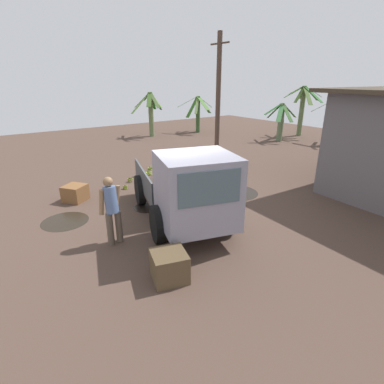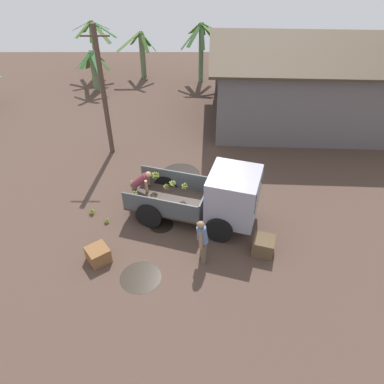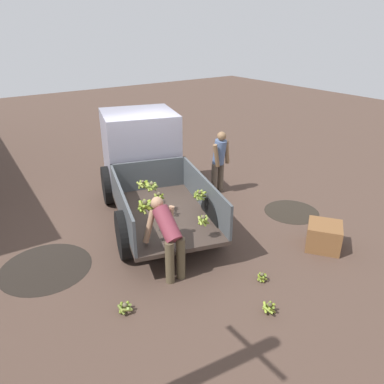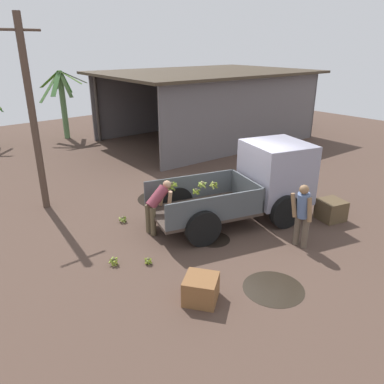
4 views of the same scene
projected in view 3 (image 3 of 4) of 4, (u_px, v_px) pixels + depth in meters
The scene contains 12 objects.
ground at pixel (149, 217), 8.51m from camera, with size 36.00×36.00×0.00m, color #4C392F.
mud_patch_0 at pixel (46, 268), 6.74m from camera, with size 1.62×1.62×0.01m, color black.
mud_patch_1 at pixel (291, 212), 8.75m from camera, with size 1.26×1.26×0.01m, color black.
mud_patch_2 at pixel (201, 232), 7.89m from camera, with size 0.85×0.85×0.01m, color black.
cargo_truck at pixel (144, 158), 8.86m from camera, with size 4.74×2.91×2.12m.
person_foreground_visitor at pixel (219, 159), 9.39m from camera, with size 0.40×0.59×1.63m.
person_worker_loading at pixel (168, 234), 6.28m from camera, with size 0.75×0.62×1.35m.
banana_bunch_on_ground_0 at pixel (125, 307), 5.68m from camera, with size 0.23×0.23×0.17m.
banana_bunch_on_ground_1 at pixel (269, 307), 5.66m from camera, with size 0.23×0.22×0.19m.
banana_bunch_on_ground_2 at pixel (262, 277), 6.37m from camera, with size 0.18×0.18×0.16m.
wooden_crate_0 at pixel (324, 236), 7.26m from camera, with size 0.63×0.63×0.51m, color brown.
wooden_crate_1 at pixel (168, 163), 10.93m from camera, with size 0.66×0.66×0.58m, color brown.
Camera 3 is at (-6.70, 3.53, 4.03)m, focal length 35.00 mm.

